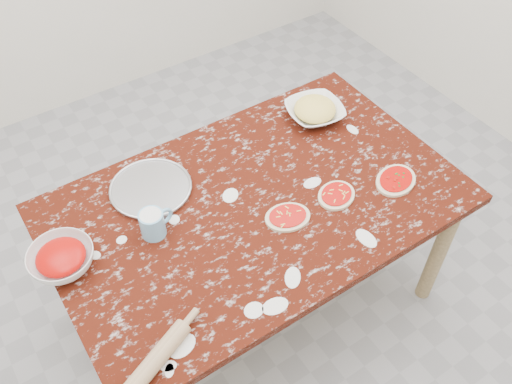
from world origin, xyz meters
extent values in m
plane|color=gray|center=(0.00, 0.00, 0.00)|extent=(4.00, 4.00, 0.00)
cube|color=#350D05|center=(0.00, 0.00, 0.73)|extent=(1.60, 1.00, 0.04)
cube|color=tan|center=(0.00, 0.00, 0.67)|extent=(1.50, 0.90, 0.08)
cylinder|color=tan|center=(0.72, -0.42, 0.35)|extent=(0.07, 0.07, 0.71)
cylinder|color=tan|center=(-0.72, 0.42, 0.35)|extent=(0.07, 0.07, 0.71)
cylinder|color=tan|center=(0.72, 0.42, 0.35)|extent=(0.07, 0.07, 0.71)
cylinder|color=#B2B2B7|center=(-0.32, 0.28, 0.76)|extent=(0.33, 0.33, 0.01)
imported|color=white|center=(-0.74, 0.12, 0.79)|extent=(0.27, 0.27, 0.07)
imported|color=white|center=(0.50, 0.28, 0.78)|extent=(0.29, 0.29, 0.06)
cylinder|color=#73B5DF|center=(-0.41, 0.07, 0.80)|extent=(0.09, 0.09, 0.11)
torus|color=#73B5DF|center=(-0.35, 0.08, 0.80)|extent=(0.08, 0.03, 0.08)
cylinder|color=silver|center=(-0.41, 0.07, 0.84)|extent=(0.07, 0.07, 0.01)
ellipsoid|color=beige|center=(0.05, -0.14, 0.76)|extent=(0.21, 0.18, 0.01)
ellipsoid|color=red|center=(0.05, -0.14, 0.76)|extent=(0.17, 0.15, 0.00)
ellipsoid|color=beige|center=(0.28, -0.16, 0.76)|extent=(0.20, 0.18, 0.01)
ellipsoid|color=red|center=(0.28, -0.16, 0.76)|extent=(0.16, 0.15, 0.00)
ellipsoid|color=beige|center=(0.53, -0.23, 0.76)|extent=(0.23, 0.20, 0.01)
ellipsoid|color=red|center=(0.53, -0.23, 0.76)|extent=(0.19, 0.16, 0.00)
cylinder|color=tan|center=(-0.63, -0.40, 0.78)|extent=(0.29, 0.17, 0.06)
camera|label=1|loc=(-0.79, -1.20, 2.38)|focal=38.62mm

